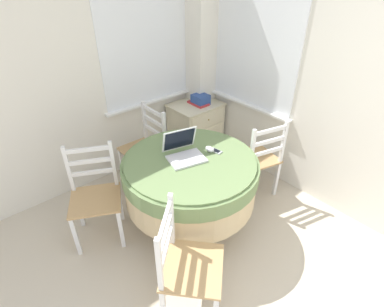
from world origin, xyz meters
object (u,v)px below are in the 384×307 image
object	(u,v)px
round_dining_table	(190,176)
cell_phone	(216,151)
dining_chair_left_flank	(95,196)
book_on_cabinet	(198,103)
computer_mouse	(210,149)
dining_chair_near_right_window	(257,159)
dining_chair_near_back_window	(146,148)
dining_chair_camera_near	(186,266)
corner_cabinet	(196,128)
laptop	(184,152)
storage_box	(201,100)

from	to	relation	value
round_dining_table	cell_phone	distance (m)	0.32
dining_chair_left_flank	book_on_cabinet	world-z (taller)	dining_chair_left_flank
computer_mouse	book_on_cabinet	world-z (taller)	computer_mouse
book_on_cabinet	dining_chair_near_right_window	bearing A→B (deg)	-96.59
dining_chair_near_back_window	book_on_cabinet	xyz separation A→B (m)	(0.88, 0.12, 0.25)
dining_chair_camera_near	corner_cabinet	distance (m)	2.18
corner_cabinet	laptop	bearing A→B (deg)	-135.94
storage_box	cell_phone	bearing A→B (deg)	-125.57
laptop	dining_chair_left_flank	size ratio (longest dim) A/B	0.41
dining_chair_camera_near	book_on_cabinet	distance (m)	2.19
dining_chair_near_right_window	book_on_cabinet	distance (m)	1.10
computer_mouse	dining_chair_near_back_window	distance (m)	0.92
laptop	corner_cabinet	xyz separation A→B (m)	(0.94, 0.91, -0.45)
cell_phone	dining_chair_near_right_window	size ratio (longest dim) A/B	0.12
laptop	dining_chair_near_back_window	world-z (taller)	laptop
round_dining_table	book_on_cabinet	bearing A→B (deg)	45.24
cell_phone	corner_cabinet	xyz separation A→B (m)	(0.66, 1.03, -0.41)
computer_mouse	dining_chair_near_back_window	size ratio (longest dim) A/B	0.10
computer_mouse	corner_cabinet	size ratio (longest dim) A/B	0.14
computer_mouse	laptop	bearing A→B (deg)	160.04
dining_chair_near_right_window	dining_chair_left_flank	xyz separation A→B (m)	(-1.54, 0.56, 0.00)
dining_chair_near_right_window	corner_cabinet	world-z (taller)	dining_chair_near_right_window
dining_chair_camera_near	computer_mouse	bearing A→B (deg)	37.82
round_dining_table	dining_chair_near_right_window	distance (m)	0.84
computer_mouse	dining_chair_left_flank	world-z (taller)	dining_chair_left_flank
dining_chair_left_flank	corner_cabinet	xyz separation A→B (m)	(1.63, 0.52, -0.10)
computer_mouse	dining_chair_left_flank	bearing A→B (deg)	153.40
cell_phone	dining_chair_left_flank	world-z (taller)	dining_chair_left_flank
corner_cabinet	dining_chair_near_back_window	bearing A→B (deg)	-170.86
round_dining_table	dining_chair_camera_near	xyz separation A→B (m)	(-0.56, -0.62, -0.12)
round_dining_table	dining_chair_near_right_window	size ratio (longest dim) A/B	1.33
storage_box	dining_chair_camera_near	bearing A→B (deg)	-134.53
round_dining_table	computer_mouse	size ratio (longest dim) A/B	12.72
laptop	corner_cabinet	bearing A→B (deg)	44.06
cell_phone	dining_chair_camera_near	xyz separation A→B (m)	(-0.82, -0.56, -0.31)
laptop	dining_chair_camera_near	world-z (taller)	laptop
dining_chair_near_right_window	dining_chair_left_flank	bearing A→B (deg)	160.04
dining_chair_left_flank	storage_box	xyz separation A→B (m)	(1.68, 0.49, 0.30)
round_dining_table	laptop	xyz separation A→B (m)	(-0.01, 0.07, 0.23)
laptop	computer_mouse	size ratio (longest dim) A/B	3.96
cell_phone	book_on_cabinet	world-z (taller)	cell_phone
computer_mouse	storage_box	xyz separation A→B (m)	(0.75, 0.95, -0.03)
round_dining_table	cell_phone	size ratio (longest dim) A/B	10.79
round_dining_table	dining_chair_left_flank	world-z (taller)	dining_chair_left_flank
dining_chair_camera_near	dining_chair_left_flank	size ratio (longest dim) A/B	1.00
storage_box	laptop	bearing A→B (deg)	-138.47
dining_chair_near_back_window	corner_cabinet	bearing A→B (deg)	9.14
laptop	dining_chair_near_right_window	world-z (taller)	laptop
cell_phone	computer_mouse	bearing A→B (deg)	137.03
cell_phone	corner_cabinet	world-z (taller)	cell_phone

